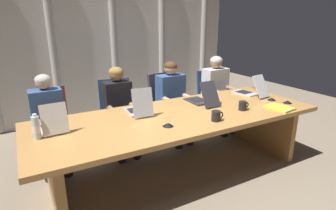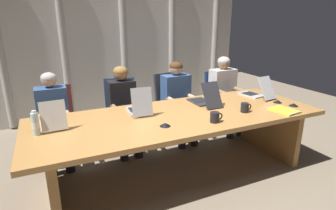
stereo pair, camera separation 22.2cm
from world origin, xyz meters
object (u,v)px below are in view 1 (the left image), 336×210
object	(u,v)px
office_chair_left_mid	(118,123)
spiral_notepad	(280,108)
laptop_right_mid	(250,91)
office_chair_left_end	(53,136)
office_chair_center	(168,114)
coffee_mug_near	(216,116)
water_bottle_primary	(36,128)
person_left_end	(49,118)
laptop_left_end	(53,125)
person_left_mid	(120,106)
conference_mic_middle	(288,102)
person_center	(174,97)
conference_mic_left_side	(272,99)
coffee_mug_far	(243,106)
conference_mic_right_side	(168,125)
laptop_left_mid	(139,109)
office_chair_right_mid	(213,106)
laptop_center	(201,99)
person_right_mid	(218,89)

from	to	relation	value
office_chair_left_mid	spiral_notepad	world-z (taller)	office_chair_left_mid
laptop_right_mid	office_chair_left_end	bearing A→B (deg)	64.61
office_chair_center	coffee_mug_near	size ratio (longest dim) A/B	6.71
water_bottle_primary	person_left_end	bearing A→B (deg)	78.27
laptop_left_end	person_left_mid	distance (m)	1.12
laptop_right_mid	office_chair_center	xyz separation A→B (m)	(-0.87, 0.80, -0.43)
office_chair_center	conference_mic_middle	xyz separation A→B (m)	(0.99, -1.32, 0.40)
office_chair_center	person_center	xyz separation A→B (m)	(0.01, -0.16, 0.31)
conference_mic_left_side	spiral_notepad	bearing A→B (deg)	-123.36
laptop_right_mid	coffee_mug_far	world-z (taller)	laptop_right_mid
office_chair_left_mid	water_bottle_primary	distance (m)	1.51
person_center	office_chair_center	bearing A→B (deg)	-178.25
office_chair_center	laptop_right_mid	bearing A→B (deg)	38.68
office_chair_left_mid	person_left_mid	world-z (taller)	person_left_mid
coffee_mug_far	conference_mic_left_side	bearing A→B (deg)	10.54
person_left_mid	water_bottle_primary	distance (m)	1.33
water_bottle_primary	conference_mic_right_side	world-z (taller)	water_bottle_primary
laptop_left_mid	laptop_right_mid	distance (m)	1.67
person_center	conference_mic_middle	bearing A→B (deg)	37.54
person_left_mid	water_bottle_primary	xyz separation A→B (m)	(-1.04, -0.81, 0.19)
office_chair_left_mid	office_chair_right_mid	distance (m)	1.67
laptop_center	coffee_mug_near	size ratio (longest dim) A/B	3.43
laptop_center	office_chair_center	world-z (taller)	laptop_center
laptop_right_mid	person_center	size ratio (longest dim) A/B	0.44
office_chair_right_mid	spiral_notepad	world-z (taller)	office_chair_right_mid
conference_mic_left_side	person_left_end	bearing A→B (deg)	159.52
person_left_end	conference_mic_left_side	xyz separation A→B (m)	(2.60, -0.97, 0.11)
laptop_right_mid	person_right_mid	bearing A→B (deg)	-5.46
person_left_mid	coffee_mug_far	size ratio (longest dim) A/B	8.28
laptop_left_mid	office_chair_right_mid	bearing A→B (deg)	-60.55
office_chair_left_end	conference_mic_left_side	world-z (taller)	office_chair_left_end
office_chair_left_mid	conference_mic_left_side	distance (m)	2.10
conference_mic_right_side	conference_mic_left_side	bearing A→B (deg)	4.65
laptop_center	conference_mic_left_side	distance (m)	0.94
conference_mic_right_side	person_left_mid	bearing A→B (deg)	95.78
office_chair_left_end	office_chair_right_mid	size ratio (longest dim) A/B	1.00
person_left_end	person_right_mid	world-z (taller)	person_right_mid
person_right_mid	spiral_notepad	bearing A→B (deg)	-7.25
laptop_right_mid	person_left_mid	bearing A→B (deg)	61.35
person_center	person_right_mid	xyz separation A→B (m)	(0.83, 0.00, 0.01)
office_chair_left_end	conference_mic_left_side	xyz separation A→B (m)	(2.57, -1.13, 0.41)
water_bottle_primary	conference_mic_left_side	distance (m)	2.78
water_bottle_primary	conference_mic_right_side	size ratio (longest dim) A/B	2.12
person_left_end	person_center	xyz separation A→B (m)	(1.69, 0.01, 0.02)
laptop_left_mid	conference_mic_right_side	distance (m)	0.50
person_left_mid	laptop_right_mid	bearing A→B (deg)	70.12
laptop_left_mid	coffee_mug_far	size ratio (longest dim) A/B	2.96
laptop_right_mid	coffee_mug_near	distance (m)	1.20
laptop_left_mid	water_bottle_primary	world-z (taller)	laptop_left_mid
office_chair_right_mid	person_left_mid	size ratio (longest dim) A/B	0.80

